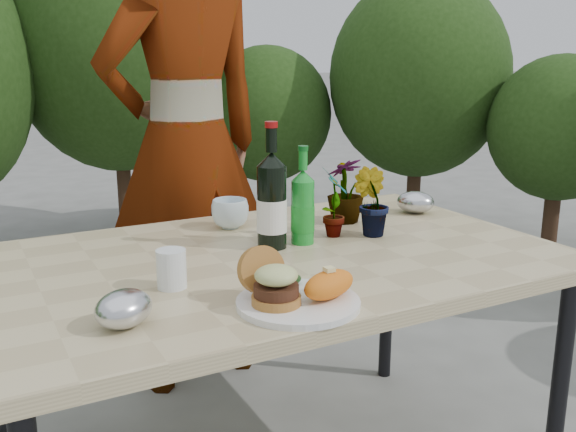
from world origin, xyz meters
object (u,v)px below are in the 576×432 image
patio_table (275,274)px  wine_bottle (272,202)px  person (187,146)px  dinner_plate (298,303)px

patio_table → wine_bottle: wine_bottle is taller
patio_table → person: (0.02, 0.80, 0.27)m
patio_table → dinner_plate: dinner_plate is taller
patio_table → wine_bottle: 0.20m
person → patio_table: bearing=79.0°
dinner_plate → person: size_ratio=0.15×
patio_table → dinner_plate: 0.39m
wine_bottle → person: 0.74m
patio_table → person: 0.84m
wine_bottle → patio_table: bearing=-109.1°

